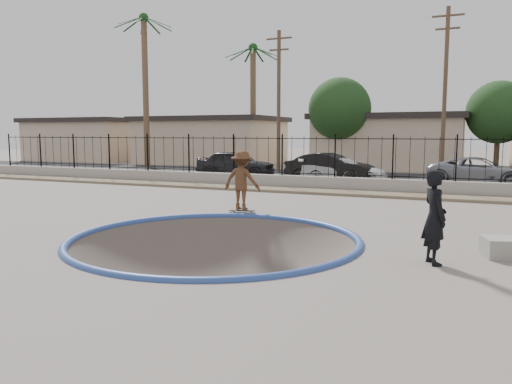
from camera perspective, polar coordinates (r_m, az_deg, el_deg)
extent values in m
cube|color=#70655E|center=(24.31, 9.91, -1.97)|extent=(120.00, 120.00, 2.20)
torus|color=#2B468D|center=(12.06, -4.71, -5.47)|extent=(7.04, 7.04, 0.20)
cube|color=#877658|center=(21.47, 8.22, 0.02)|extent=(42.00, 1.60, 0.11)
cube|color=#A0978D|center=(22.50, 8.97, 0.94)|extent=(42.00, 0.45, 0.60)
cube|color=black|center=(22.46, 8.99, 2.01)|extent=(40.00, 0.04, 0.03)
cube|color=black|center=(22.39, 9.06, 6.04)|extent=(40.00, 0.04, 0.04)
cube|color=black|center=(29.04, 12.27, 1.61)|extent=(90.00, 8.00, 0.04)
cube|color=tan|center=(50.62, -18.21, 5.53)|extent=(10.00, 8.00, 3.50)
cube|color=#282320|center=(50.63, -18.29, 7.73)|extent=(10.60, 8.60, 0.40)
cube|color=tan|center=(43.12, -5.11, 5.68)|extent=(11.00, 8.00, 3.50)
cube|color=#282320|center=(43.12, -5.13, 8.27)|extent=(11.60, 8.60, 0.40)
cube|color=tan|center=(38.30, 15.12, 5.34)|extent=(10.00, 8.00, 3.50)
cube|color=#282320|center=(38.31, 15.21, 8.26)|extent=(10.60, 8.60, 0.40)
cylinder|color=brown|center=(38.77, -12.50, 10.98)|extent=(0.44, 0.44, 11.00)
sphere|color=#174219|center=(39.56, -12.71, 18.87)|extent=(0.70, 0.70, 0.70)
cylinder|color=brown|center=(38.71, -0.34, 9.66)|extent=(0.44, 0.44, 9.00)
sphere|color=#174219|center=(39.18, -0.34, 16.17)|extent=(0.70, 0.70, 0.70)
cylinder|color=#473323|center=(32.57, 2.61, 10.19)|extent=(0.24, 0.24, 9.00)
cube|color=#473323|center=(33.05, 2.65, 17.13)|extent=(1.70, 0.10, 0.10)
cube|color=#473323|center=(32.93, 2.64, 15.93)|extent=(1.30, 0.10, 0.10)
cylinder|color=#473323|center=(30.50, 20.77, 10.47)|extent=(0.24, 0.24, 9.50)
cube|color=#473323|center=(31.10, 21.11, 18.30)|extent=(1.70, 0.10, 0.10)
cube|color=#473323|center=(30.96, 21.05, 17.03)|extent=(1.30, 0.10, 0.10)
cylinder|color=#473323|center=(35.45, 9.45, 4.98)|extent=(0.34, 0.34, 3.00)
sphere|color=#143311|center=(35.47, 9.54, 9.34)|extent=(4.32, 4.32, 4.32)
cylinder|color=#473323|center=(35.43, 25.79, 4.20)|extent=(0.34, 0.34, 2.75)
sphere|color=#143311|center=(35.44, 26.00, 8.19)|extent=(3.96, 3.96, 3.96)
imported|color=brown|center=(15.96, -1.63, 1.02)|extent=(1.23, 0.71, 1.90)
cube|color=black|center=(16.07, -1.62, -2.14)|extent=(0.86, 0.44, 0.02)
cylinder|color=silver|center=(16.04, -2.65, -2.29)|extent=(0.06, 0.05, 0.05)
cylinder|color=silver|center=(16.20, -2.56, -2.20)|extent=(0.06, 0.05, 0.05)
cylinder|color=silver|center=(15.96, -0.66, -2.33)|extent=(0.06, 0.05, 0.05)
cylinder|color=silver|center=(16.11, -0.59, -2.24)|extent=(0.06, 0.05, 0.05)
imported|color=black|center=(10.28, 19.74, -2.72)|extent=(0.71, 0.81, 1.86)
imported|color=black|center=(28.65, -2.32, 3.27)|extent=(4.66, 2.25, 1.53)
imported|color=black|center=(25.71, 8.47, 2.74)|extent=(4.61, 1.90, 1.49)
imported|color=white|center=(25.54, 10.02, 2.45)|extent=(4.45, 1.96, 1.27)
imported|color=gray|center=(26.45, 24.23, 2.18)|extent=(5.04, 2.71, 1.34)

